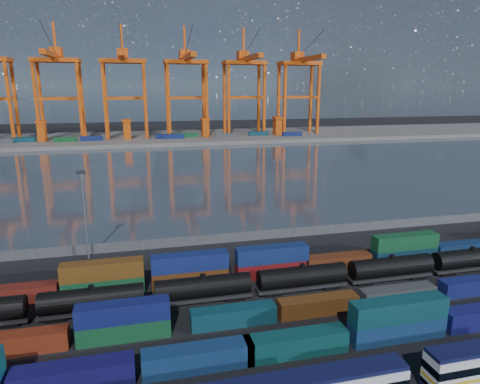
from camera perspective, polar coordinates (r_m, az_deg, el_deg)
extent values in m
plane|color=black|center=(64.47, 6.51, -15.01)|extent=(700.00, 700.00, 0.00)
plane|color=#333D4A|center=(162.09, -6.26, 2.75)|extent=(700.00, 700.00, 0.00)
cube|color=#514F4C|center=(265.29, -9.27, 7.19)|extent=(700.00, 70.00, 2.00)
cone|color=#1E2630|center=(1678.28, -21.08, 20.85)|extent=(1100.00, 1100.00, 520.00)
cone|color=#1E2630|center=(1679.24, -6.41, 20.60)|extent=(1040.00, 1040.00, 460.00)
cone|color=#1E2630|center=(1772.45, 7.31, 18.91)|extent=(960.00, 960.00, 380.00)
cone|color=#1E2630|center=(1920.16, 17.53, 16.81)|extent=(840.00, 840.00, 300.00)
cube|color=#0E1134|center=(43.79, 7.37, -23.45)|extent=(22.65, 2.45, 0.45)
cube|color=#120F4C|center=(52.14, -21.25, -21.89)|extent=(12.55, 2.55, 2.72)
cube|color=navy|center=(51.83, -5.58, -21.14)|extent=(12.55, 2.55, 2.72)
cube|color=#0C4141|center=(54.31, 7.47, -19.40)|extent=(12.55, 2.55, 2.72)
cube|color=navy|center=(59.94, 20.17, -16.75)|extent=(12.55, 2.55, 2.72)
cube|color=#0D3F45|center=(58.64, 20.40, -14.45)|extent=(12.55, 2.55, 2.72)
cube|color=maroon|center=(60.37, -27.53, -17.43)|extent=(11.50, 2.34, 2.49)
cube|color=#134928|center=(58.49, -15.16, -17.29)|extent=(11.50, 2.34, 2.49)
cube|color=navy|center=(57.26, -15.32, -15.15)|extent=(11.50, 2.34, 2.49)
cube|color=#0D3A48|center=(59.49, -0.89, -16.19)|extent=(11.50, 2.34, 2.49)
cube|color=#5C3212|center=(62.93, 10.32, -14.64)|extent=(11.50, 2.34, 2.49)
cube|color=#383B3C|center=(68.64, 20.27, -12.79)|extent=(11.50, 2.34, 2.49)
cube|color=navy|center=(76.47, 28.76, -10.88)|extent=(11.50, 2.34, 2.49)
cube|color=maroon|center=(72.53, -27.92, -12.05)|extent=(12.22, 2.49, 2.65)
cube|color=#134728|center=(70.32, -17.70, -11.84)|extent=(12.22, 2.49, 2.65)
cube|color=brown|center=(69.24, -17.86, -9.86)|extent=(12.22, 2.49, 2.65)
cube|color=#552C11|center=(70.41, -6.63, -11.19)|extent=(12.22, 2.49, 2.65)
cube|color=navy|center=(69.34, -6.69, -9.21)|extent=(12.22, 2.49, 2.65)
cube|color=maroon|center=(73.09, 4.25, -10.16)|extent=(12.22, 2.49, 2.65)
cube|color=navy|center=(72.05, 4.29, -8.24)|extent=(12.22, 2.49, 2.65)
cube|color=#5C2812|center=(77.33, 12.78, -9.10)|extent=(12.22, 2.49, 2.65)
cube|color=#0B2B3C|center=(83.79, 21.00, -7.87)|extent=(12.22, 2.49, 2.65)
cube|color=#144E2A|center=(82.89, 21.16, -6.17)|extent=(12.22, 2.49, 2.65)
cube|color=navy|center=(91.40, 27.65, -6.76)|extent=(12.22, 2.49, 2.65)
cube|color=black|center=(67.37, -28.31, -15.06)|extent=(2.69, 1.94, 0.65)
cylinder|color=black|center=(64.37, -19.09, -13.30)|extent=(13.98, 3.12, 3.12)
cylinder|color=black|center=(63.62, -19.22, -11.92)|extent=(0.86, 0.86, 0.54)
cube|color=black|center=(65.15, -18.97, -14.66)|extent=(14.52, 2.15, 0.43)
cube|color=black|center=(66.06, -23.26, -15.07)|extent=(2.69, 1.94, 0.65)
cube|color=black|center=(65.00, -14.55, -14.82)|extent=(2.69, 1.94, 0.65)
cylinder|color=black|center=(64.50, -4.94, -12.48)|extent=(13.98, 3.12, 3.12)
cylinder|color=black|center=(63.75, -4.98, -11.09)|extent=(0.86, 0.86, 0.54)
cube|color=black|center=(65.28, -4.91, -13.83)|extent=(14.52, 2.15, 0.43)
cube|color=black|center=(65.04, -9.26, -14.51)|extent=(2.69, 1.94, 0.65)
cube|color=black|center=(66.26, -0.64, -13.75)|extent=(2.69, 1.94, 0.65)
cylinder|color=black|center=(68.24, 8.27, -11.04)|extent=(13.98, 3.12, 3.12)
cylinder|color=black|center=(67.54, 8.32, -9.71)|extent=(0.86, 0.86, 0.54)
cube|color=black|center=(68.98, 8.22, -12.33)|extent=(14.52, 2.15, 0.43)
cube|color=black|center=(67.66, 4.30, -13.18)|extent=(2.69, 1.94, 0.65)
cube|color=black|center=(70.98, 11.93, -12.10)|extent=(2.69, 1.94, 0.65)
cylinder|color=black|center=(75.06, 19.48, -9.34)|extent=(13.98, 3.12, 3.12)
cylinder|color=black|center=(74.42, 19.59, -8.12)|extent=(0.86, 0.86, 0.54)
cube|color=black|center=(75.73, 19.38, -10.54)|extent=(14.52, 2.15, 0.43)
cube|color=black|center=(73.52, 16.11, -11.41)|extent=(2.69, 1.94, 0.65)
cube|color=black|center=(78.52, 22.37, -10.27)|extent=(2.69, 1.94, 0.65)
cylinder|color=black|center=(84.22, 28.46, -7.72)|extent=(13.98, 3.12, 3.12)
cylinder|color=black|center=(83.65, 28.59, -6.62)|extent=(0.86, 0.86, 0.54)
cube|color=black|center=(84.82, 28.32, -8.80)|extent=(14.52, 2.15, 0.43)
cube|color=black|center=(81.93, 25.72, -9.61)|extent=(2.69, 1.94, 0.65)
cube|color=#595B5E|center=(88.53, 0.31, -5.97)|extent=(160.00, 0.06, 2.00)
cylinder|color=slate|center=(88.47, -25.96, -7.38)|extent=(0.12, 0.12, 2.20)
cylinder|color=slate|center=(86.76, -19.46, -7.15)|extent=(0.12, 0.12, 2.20)
cylinder|color=slate|center=(86.19, -12.80, -6.82)|extent=(0.12, 0.12, 2.20)
cylinder|color=slate|center=(86.78, -6.16, -6.40)|extent=(0.12, 0.12, 2.20)
cylinder|color=slate|center=(88.50, 0.31, -5.91)|extent=(0.12, 0.12, 2.20)
cylinder|color=slate|center=(91.29, 6.44, -5.37)|extent=(0.12, 0.12, 2.20)
cylinder|color=slate|center=(95.05, 12.13, -4.81)|extent=(0.12, 0.12, 2.20)
cylinder|color=slate|center=(99.68, 17.34, -4.26)|extent=(0.12, 0.12, 2.20)
cylinder|color=slate|center=(105.06, 22.04, -3.74)|extent=(0.12, 0.12, 2.20)
cylinder|color=slate|center=(111.08, 26.26, -3.24)|extent=(0.12, 0.12, 2.20)
cylinder|color=slate|center=(82.72, -19.97, -3.17)|extent=(0.36, 0.36, 16.00)
cube|color=black|center=(80.80, -20.46, 2.48)|extent=(1.60, 0.40, 0.60)
cube|color=#D34D0E|center=(259.97, -28.36, 10.35)|extent=(1.60, 1.60, 44.89)
cube|color=#D34D0E|center=(271.59, -27.74, 10.50)|extent=(1.60, 1.60, 44.89)
cube|color=#D34D0E|center=(257.07, -25.50, 10.64)|extent=(1.60, 1.60, 44.89)
cube|color=#D34D0E|center=(268.81, -25.00, 10.77)|extent=(1.60, 1.60, 44.89)
cube|color=#D34D0E|center=(253.64, -20.57, 11.07)|extent=(1.60, 1.60, 44.89)
cube|color=#D34D0E|center=(265.53, -20.28, 11.18)|extent=(1.60, 1.60, 44.89)
cube|color=#D34D0E|center=(255.06, -23.10, 11.36)|extent=(21.94, 1.40, 1.40)
cube|color=#D34D0E|center=(266.89, -22.70, 11.46)|extent=(21.94, 1.40, 1.40)
cube|color=#D34D0E|center=(261.26, -23.33, 15.83)|extent=(24.94, 13.96, 2.19)
cube|color=#D34D0E|center=(249.58, -23.82, 16.39)|extent=(2.99, 47.88, 2.49)
cube|color=#D34D0E|center=(265.47, -23.28, 16.76)|extent=(5.98, 7.98, 4.99)
cube|color=#D34D0E|center=(264.13, -23.51, 18.39)|extent=(1.20, 1.20, 15.96)
cylinder|color=black|center=(247.76, -24.08, 18.02)|extent=(0.24, 41.06, 13.54)
cube|color=#D34D0E|center=(252.49, -17.58, 11.29)|extent=(1.60, 1.60, 44.89)
cube|color=#D34D0E|center=(264.43, -17.42, 11.39)|extent=(1.60, 1.60, 44.89)
cube|color=#D34D0E|center=(252.06, -12.50, 11.60)|extent=(1.60, 1.60, 44.89)
cube|color=#D34D0E|center=(264.02, -12.57, 11.68)|extent=(1.60, 1.60, 44.89)
cube|color=#D34D0E|center=(251.97, -15.07, 11.96)|extent=(21.94, 1.40, 1.40)
cube|color=#D34D0E|center=(263.93, -15.03, 12.03)|extent=(21.94, 1.40, 1.40)
cube|color=#D34D0E|center=(258.24, -15.34, 16.48)|extent=(24.94, 13.96, 2.19)
cube|color=#D34D0E|center=(246.41, -15.44, 17.08)|extent=(2.99, 47.88, 2.49)
cube|color=#D34D0E|center=(262.50, -15.38, 17.41)|extent=(5.98, 7.98, 4.99)
cube|color=#D34D0E|center=(261.14, -15.51, 19.07)|extent=(1.20, 1.20, 15.96)
cylinder|color=black|center=(244.57, -15.56, 18.75)|extent=(0.24, 41.06, 13.54)
cube|color=#D34D0E|center=(252.71, -9.48, 11.74)|extent=(1.60, 1.60, 44.89)
cube|color=#D34D0E|center=(264.64, -9.68, 11.82)|extent=(1.60, 1.60, 44.89)
cube|color=#D34D0E|center=(255.30, -4.46, 11.90)|extent=(1.60, 1.60, 44.89)
cube|color=#D34D0E|center=(267.12, -4.88, 11.98)|extent=(1.60, 1.60, 44.89)
cube|color=#D34D0E|center=(253.71, -6.97, 12.34)|extent=(21.94, 1.40, 1.40)
cube|color=#D34D0E|center=(265.59, -7.29, 12.39)|extent=(21.94, 1.40, 1.40)
cube|color=#D34D0E|center=(259.94, -7.27, 16.82)|extent=(24.94, 13.96, 2.19)
cube|color=#D34D0E|center=(248.19, -6.96, 17.43)|extent=(2.99, 47.88, 2.49)
cube|color=#D34D0E|center=(264.17, -7.41, 17.74)|extent=(5.98, 7.98, 4.99)
cube|color=#D34D0E|center=(262.82, -7.41, 19.40)|extent=(1.20, 1.20, 15.96)
cylinder|color=black|center=(246.37, -6.94, 19.09)|extent=(0.24, 41.06, 13.54)
cube|color=#D34D0E|center=(257.73, -1.53, 11.96)|extent=(1.60, 1.60, 44.89)
cube|color=#D34D0E|center=(269.43, -2.08, 12.03)|extent=(1.60, 1.60, 44.89)
cube|color=#D34D0E|center=(263.21, 3.25, 11.98)|extent=(1.60, 1.60, 44.89)
cube|color=#D34D0E|center=(274.68, 2.51, 12.07)|extent=(1.60, 1.60, 44.89)
cube|color=#D34D0E|center=(260.19, 0.89, 12.47)|extent=(21.94, 1.40, 1.40)
cube|color=#D34D0E|center=(271.79, 0.24, 12.53)|extent=(21.94, 1.40, 1.40)
cube|color=#D34D0E|center=(266.27, 0.57, 16.85)|extent=(24.94, 13.96, 2.19)
cube|color=#D34D0E|center=(254.81, 1.26, 17.43)|extent=(2.99, 47.88, 2.49)
cube|color=#D34D0E|center=(270.40, 0.35, 17.76)|extent=(5.98, 7.98, 4.99)
cube|color=#D34D0E|center=(269.08, 0.46, 19.38)|extent=(1.20, 1.20, 15.96)
cylinder|color=black|center=(253.03, 1.41, 19.04)|extent=(0.24, 41.06, 13.54)
cube|color=#D34D0E|center=(267.27, 5.99, 11.96)|extent=(1.60, 1.60, 44.89)
cube|color=#D34D0E|center=(278.58, 5.15, 12.05)|extent=(1.60, 1.60, 44.89)
cube|color=#D34D0E|center=(275.37, 10.39, 11.86)|extent=(1.60, 1.60, 44.89)
cube|color=#D34D0E|center=(286.35, 9.41, 11.97)|extent=(1.60, 1.60, 44.89)
cube|color=#D34D0E|center=(271.07, 8.24, 12.39)|extent=(21.94, 1.40, 1.40)
cube|color=#D34D0E|center=(282.22, 7.32, 12.47)|extent=(21.94, 1.40, 1.40)
cube|color=#D34D0E|center=(276.91, 7.91, 16.61)|extent=(24.94, 13.96, 2.19)
cube|color=#D34D0E|center=(265.91, 8.91, 17.13)|extent=(2.99, 47.88, 2.49)
cube|color=#D34D0E|center=(280.88, 7.64, 17.50)|extent=(5.98, 7.98, 4.99)
cube|color=#D34D0E|center=(279.62, 7.84, 19.05)|extent=(1.20, 1.20, 15.96)
cylinder|color=black|center=(264.21, 9.18, 18.66)|extent=(0.24, 41.06, 13.54)
cube|color=navy|center=(249.91, -8.85, 7.34)|extent=(12.00, 2.44, 2.60)
cube|color=navy|center=(261.80, 6.96, 7.69)|extent=(12.00, 2.44, 2.60)
cube|color=navy|center=(250.98, -9.87, 7.32)|extent=(12.00, 2.44, 2.60)
cube|color=#0C3842|center=(259.67, -26.89, 6.25)|extent=(12.00, 2.44, 2.60)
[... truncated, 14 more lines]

